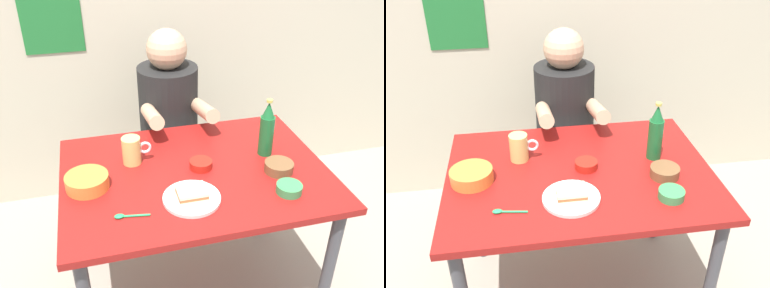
% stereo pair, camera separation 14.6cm
% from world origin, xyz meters
% --- Properties ---
extents(dining_table, '(1.10, 0.80, 0.74)m').
position_xyz_m(dining_table, '(0.00, 0.00, 0.65)').
color(dining_table, maroon).
rests_on(dining_table, ground).
extents(stool, '(0.34, 0.34, 0.45)m').
position_xyz_m(stool, '(0.02, 0.63, 0.35)').
color(stool, '#4C4C51').
rests_on(stool, ground).
extents(person_seated, '(0.33, 0.56, 0.72)m').
position_xyz_m(person_seated, '(0.02, 0.62, 0.77)').
color(person_seated, black).
rests_on(person_seated, stool).
extents(plate_orange, '(0.22, 0.22, 0.01)m').
position_xyz_m(plate_orange, '(-0.06, -0.19, 0.75)').
color(plate_orange, silver).
rests_on(plate_orange, dining_table).
extents(sandwich, '(0.11, 0.09, 0.04)m').
position_xyz_m(sandwich, '(-0.06, -0.19, 0.77)').
color(sandwich, beige).
rests_on(sandwich, plate_orange).
extents(beer_mug, '(0.13, 0.08, 0.12)m').
position_xyz_m(beer_mug, '(-0.24, 0.13, 0.80)').
color(beer_mug, '#D1BC66').
rests_on(beer_mug, dining_table).
extents(beer_bottle, '(0.06, 0.06, 0.26)m').
position_xyz_m(beer_bottle, '(0.34, 0.06, 0.86)').
color(beer_bottle, '#19602D').
rests_on(beer_bottle, dining_table).
extents(soup_bowl_orange, '(0.17, 0.17, 0.05)m').
position_xyz_m(soup_bowl_orange, '(-0.44, -0.01, 0.77)').
color(soup_bowl_orange, orange).
rests_on(soup_bowl_orange, dining_table).
extents(condiment_bowl_brown, '(0.12, 0.12, 0.04)m').
position_xyz_m(condiment_bowl_brown, '(0.34, -0.09, 0.76)').
color(condiment_bowl_brown, brown).
rests_on(condiment_bowl_brown, dining_table).
extents(sambal_bowl_red, '(0.10, 0.10, 0.03)m').
position_xyz_m(sambal_bowl_red, '(0.03, 0.01, 0.76)').
color(sambal_bowl_red, '#B21E14').
rests_on(sambal_bowl_red, dining_table).
extents(dip_bowl_green, '(0.10, 0.10, 0.03)m').
position_xyz_m(dip_bowl_green, '(0.31, -0.24, 0.76)').
color(dip_bowl_green, '#388C4C').
rests_on(dip_bowl_green, dining_table).
extents(spoon, '(0.13, 0.03, 0.01)m').
position_xyz_m(spoon, '(-0.32, -0.22, 0.75)').
color(spoon, '#26A559').
rests_on(spoon, dining_table).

